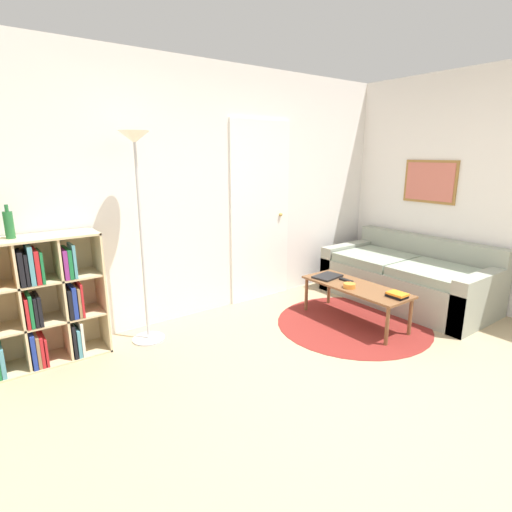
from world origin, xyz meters
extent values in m
plane|color=tan|center=(0.00, 0.00, 0.00)|extent=(14.00, 14.00, 0.00)
cube|color=silver|center=(0.00, 2.32, 1.30)|extent=(7.75, 0.05, 2.60)
cube|color=white|center=(0.60, 2.28, 1.03)|extent=(0.82, 0.02, 2.07)
sphere|color=tan|center=(0.89, 2.26, 0.99)|extent=(0.04, 0.04, 0.04)
cube|color=silver|center=(2.40, 1.15, 1.30)|extent=(0.05, 5.29, 2.60)
cube|color=olive|center=(2.36, 1.26, 1.37)|extent=(0.02, 0.66, 0.50)
cube|color=#C66656|center=(2.35, 1.26, 1.37)|extent=(0.01, 0.60, 0.44)
cylinder|color=maroon|center=(0.89, 1.08, 0.00)|extent=(1.55, 1.55, 0.01)
cube|color=beige|center=(-1.30, 2.10, 0.53)|extent=(0.02, 0.34, 1.07)
cube|color=beige|center=(-1.77, 2.10, 1.06)|extent=(0.96, 0.34, 0.02)
cube|color=beige|center=(-1.77, 2.10, 0.01)|extent=(0.96, 0.34, 0.02)
cube|color=beige|center=(-1.77, 2.26, 0.53)|extent=(0.96, 0.02, 1.07)
cube|color=beige|center=(-1.92, 2.10, 0.53)|extent=(0.02, 0.32, 1.03)
cube|color=beige|center=(-1.62, 2.10, 0.53)|extent=(0.02, 0.32, 1.03)
cube|color=beige|center=(-1.77, 2.10, 0.36)|extent=(0.92, 0.32, 0.02)
cube|color=beige|center=(-1.77, 2.10, 0.71)|extent=(0.92, 0.32, 0.02)
cube|color=teal|center=(-2.10, 2.05, 0.14)|extent=(0.03, 0.21, 0.24)
cube|color=navy|center=(-1.89, 2.07, 0.16)|extent=(0.03, 0.27, 0.29)
cube|color=olive|center=(-1.86, 2.06, 0.15)|extent=(0.02, 0.23, 0.27)
cube|color=#B21E23|center=(-1.83, 2.05, 0.15)|extent=(0.02, 0.23, 0.26)
cube|color=#B21E23|center=(-1.80, 2.07, 0.14)|extent=(0.02, 0.27, 0.23)
cube|color=black|center=(-1.58, 2.05, 0.16)|extent=(0.03, 0.22, 0.29)
cube|color=teal|center=(-1.55, 2.07, 0.14)|extent=(0.03, 0.26, 0.25)
cube|color=silver|center=(-1.52, 2.05, 0.17)|extent=(0.02, 0.22, 0.30)
cube|color=#B21E23|center=(-1.89, 2.06, 0.49)|extent=(0.02, 0.23, 0.24)
cube|color=#196B38|center=(-1.86, 2.05, 0.50)|extent=(0.02, 0.22, 0.26)
cube|color=black|center=(-1.83, 2.05, 0.49)|extent=(0.02, 0.22, 0.24)
cube|color=black|center=(-1.80, 2.05, 0.49)|extent=(0.03, 0.23, 0.24)
cube|color=black|center=(-1.58, 2.05, 0.49)|extent=(0.03, 0.23, 0.25)
cube|color=navy|center=(-1.55, 2.07, 0.50)|extent=(0.03, 0.27, 0.27)
cube|color=olive|center=(-1.51, 2.05, 0.50)|extent=(0.02, 0.22, 0.25)
cube|color=#B21E23|center=(-1.49, 2.06, 0.51)|extent=(0.02, 0.24, 0.29)
cube|color=black|center=(-1.89, 2.04, 0.85)|extent=(0.03, 0.19, 0.27)
cube|color=black|center=(-1.85, 2.06, 0.84)|extent=(0.02, 0.25, 0.25)
cube|color=teal|center=(-1.82, 2.04, 0.87)|extent=(0.03, 0.19, 0.31)
cube|color=#B21E23|center=(-1.78, 2.07, 0.85)|extent=(0.03, 0.26, 0.26)
cube|color=#196B38|center=(-1.75, 2.06, 0.84)|extent=(0.02, 0.24, 0.25)
cube|color=#7F287A|center=(-1.58, 2.07, 0.83)|extent=(0.03, 0.26, 0.24)
cube|color=#196B38|center=(-1.55, 2.07, 0.83)|extent=(0.03, 0.26, 0.24)
cube|color=teal|center=(-1.51, 2.04, 0.85)|extent=(0.02, 0.19, 0.28)
cylinder|color=#B7B7BC|center=(-0.94, 1.98, 0.01)|extent=(0.30, 0.30, 0.01)
cylinder|color=#B7B7BC|center=(-0.94, 1.98, 0.94)|extent=(0.02, 0.02, 1.78)
cone|color=white|center=(-0.94, 1.98, 1.83)|extent=(0.26, 0.26, 0.10)
cube|color=gray|center=(1.88, 1.15, 0.21)|extent=(0.95, 1.85, 0.41)
cube|color=gray|center=(2.27, 1.15, 0.37)|extent=(0.16, 1.85, 0.74)
cube|color=gray|center=(1.88, 0.30, 0.28)|extent=(0.95, 0.16, 0.55)
cube|color=gray|center=(1.88, 1.99, 0.28)|extent=(0.95, 0.16, 0.55)
cube|color=#8E9E8A|center=(1.80, 0.76, 0.46)|extent=(0.75, 0.75, 0.10)
cube|color=#8E9E8A|center=(1.80, 1.53, 0.46)|extent=(0.75, 0.75, 0.10)
cube|color=brown|center=(0.93, 1.11, 0.39)|extent=(0.44, 1.13, 0.02)
cylinder|color=brown|center=(0.75, 0.58, 0.19)|extent=(0.04, 0.04, 0.37)
cylinder|color=brown|center=(0.75, 1.64, 0.19)|extent=(0.04, 0.04, 0.37)
cylinder|color=brown|center=(1.11, 0.58, 0.19)|extent=(0.04, 0.04, 0.37)
cylinder|color=brown|center=(1.11, 1.64, 0.19)|extent=(0.04, 0.04, 0.37)
cube|color=black|center=(0.91, 1.47, 0.41)|extent=(0.33, 0.25, 0.02)
cylinder|color=orange|center=(0.82, 1.10, 0.42)|extent=(0.12, 0.12, 0.05)
cube|color=black|center=(0.97, 0.65, 0.41)|extent=(0.13, 0.17, 0.03)
cube|color=orange|center=(0.96, 0.64, 0.43)|extent=(0.13, 0.17, 0.02)
cube|color=black|center=(0.96, 1.26, 0.41)|extent=(0.04, 0.16, 0.02)
cylinder|color=#236633|center=(-1.91, 2.13, 1.17)|extent=(0.07, 0.07, 0.21)
cylinder|color=#236633|center=(-1.91, 2.13, 1.30)|extent=(0.03, 0.03, 0.05)
camera|label=1|loc=(-2.18, -1.39, 1.69)|focal=28.00mm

